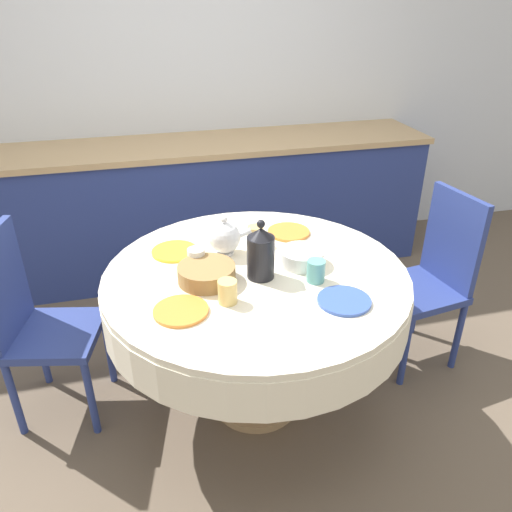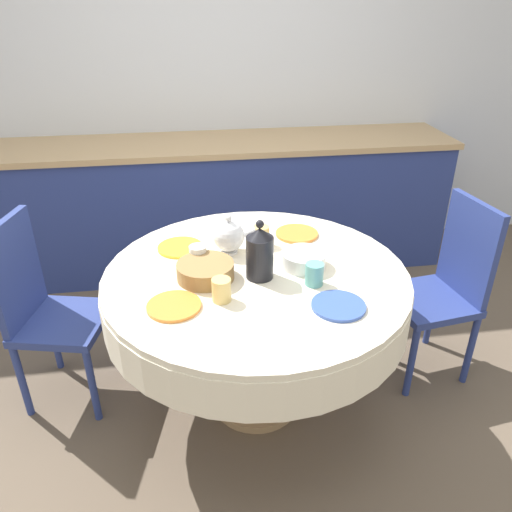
% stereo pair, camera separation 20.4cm
% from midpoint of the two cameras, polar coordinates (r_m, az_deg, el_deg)
% --- Properties ---
extents(ground_plane, '(12.00, 12.00, 0.00)m').
position_cam_midpoint_polar(ground_plane, '(2.70, 2.25, -16.31)').
color(ground_plane, brown).
extents(wall_back, '(7.00, 0.05, 2.60)m').
position_cam_midpoint_polar(wall_back, '(3.82, -2.68, 19.31)').
color(wall_back, silver).
rests_on(wall_back, ground_plane).
extents(kitchen_counter, '(3.24, 0.64, 0.96)m').
position_cam_midpoint_polar(kitchen_counter, '(3.72, -1.86, 5.90)').
color(kitchen_counter, navy).
rests_on(kitchen_counter, ground_plane).
extents(dining_table, '(1.37, 1.37, 0.78)m').
position_cam_midpoint_polar(dining_table, '(2.29, 2.56, -4.55)').
color(dining_table, tan).
rests_on(dining_table, ground_plane).
extents(chair_left, '(0.45, 0.45, 0.98)m').
position_cam_midpoint_polar(chair_left, '(2.82, 22.82, -2.92)').
color(chair_left, navy).
rests_on(chair_left, ground_plane).
extents(chair_right, '(0.48, 0.48, 0.98)m').
position_cam_midpoint_polar(chair_right, '(2.59, -21.05, -5.39)').
color(chair_right, navy).
rests_on(chair_right, ground_plane).
extents(plate_near_left, '(0.22, 0.22, 0.01)m').
position_cam_midpoint_polar(plate_near_left, '(1.99, -6.47, -5.80)').
color(plate_near_left, orange).
rests_on(plate_near_left, dining_table).
extents(cup_near_left, '(0.08, 0.08, 0.10)m').
position_cam_midpoint_polar(cup_near_left, '(2.00, -1.06, -3.98)').
color(cup_near_left, '#DBB766').
rests_on(cup_near_left, dining_table).
extents(plate_near_right, '(0.22, 0.22, 0.01)m').
position_cam_midpoint_polar(plate_near_right, '(2.03, 12.29, -5.66)').
color(plate_near_right, '#3856AD').
rests_on(plate_near_right, dining_table).
extents(cup_near_right, '(0.08, 0.08, 0.10)m').
position_cam_midpoint_polar(cup_near_right, '(2.14, 9.41, -2.12)').
color(cup_near_right, '#5BA39E').
rests_on(cup_near_right, dining_table).
extents(plate_far_left, '(0.22, 0.22, 0.01)m').
position_cam_midpoint_polar(plate_far_left, '(2.43, -6.30, 0.93)').
color(plate_far_left, yellow).
rests_on(plate_far_left, dining_table).
extents(cup_far_left, '(0.08, 0.08, 0.10)m').
position_cam_midpoint_polar(cup_far_left, '(2.25, -4.07, -0.06)').
color(cup_far_left, white).
rests_on(cup_far_left, dining_table).
extents(plate_far_right, '(0.22, 0.22, 0.01)m').
position_cam_midpoint_polar(plate_far_right, '(2.57, 6.96, 2.50)').
color(plate_far_right, orange).
rests_on(plate_far_right, dining_table).
extents(cup_far_right, '(0.08, 0.08, 0.10)m').
position_cam_midpoint_polar(cup_far_right, '(2.44, 3.01, 2.28)').
color(cup_far_right, '#DBB766').
rests_on(cup_far_right, dining_table).
extents(coffee_carafe, '(0.12, 0.12, 0.27)m').
position_cam_midpoint_polar(coffee_carafe, '(2.13, 3.17, 0.24)').
color(coffee_carafe, black).
rests_on(coffee_carafe, dining_table).
extents(teapot, '(0.21, 0.15, 0.20)m').
position_cam_midpoint_polar(teapot, '(2.35, -0.62, 2.23)').
color(teapot, white).
rests_on(teapot, dining_table).
extents(bread_basket, '(0.25, 0.25, 0.07)m').
position_cam_midpoint_polar(bread_basket, '(2.16, -3.12, -1.77)').
color(bread_basket, olive).
rests_on(bread_basket, dining_table).
extents(fruit_bowl, '(0.20, 0.20, 0.07)m').
position_cam_midpoint_polar(fruit_bowl, '(2.27, 8.04, -0.46)').
color(fruit_bowl, silver).
rests_on(fruit_bowl, dining_table).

